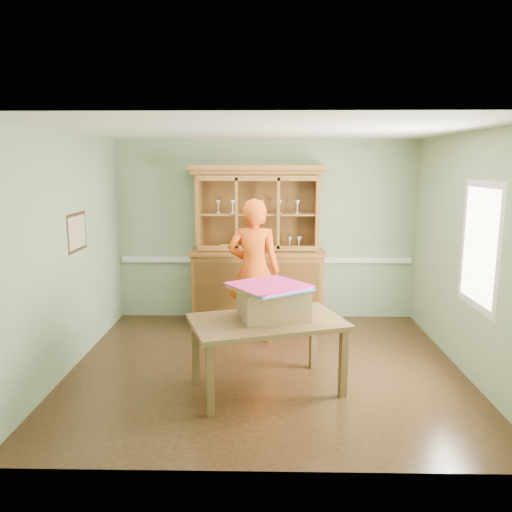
{
  "coord_description": "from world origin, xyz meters",
  "views": [
    {
      "loc": [
        -0.01,
        -5.49,
        2.35
      ],
      "look_at": [
        -0.12,
        0.4,
        1.25
      ],
      "focal_mm": 35.0,
      "sensor_mm": 36.0,
      "label": 1
    }
  ],
  "objects_px": {
    "china_hutch": "(258,269)",
    "dining_table": "(267,328)",
    "cardboard_box": "(273,303)",
    "person": "(254,271)"
  },
  "relations": [
    {
      "from": "dining_table",
      "to": "china_hutch",
      "type": "bearing_deg",
      "value": 75.24
    },
    {
      "from": "cardboard_box",
      "to": "person",
      "type": "bearing_deg",
      "value": 99.29
    },
    {
      "from": "china_hutch",
      "to": "dining_table",
      "type": "relative_size",
      "value": 1.33
    },
    {
      "from": "dining_table",
      "to": "person",
      "type": "bearing_deg",
      "value": 78.37
    },
    {
      "from": "person",
      "to": "dining_table",
      "type": "bearing_deg",
      "value": 103.3
    },
    {
      "from": "china_hutch",
      "to": "dining_table",
      "type": "xyz_separation_m",
      "value": [
        0.14,
        -2.31,
        -0.14
      ]
    },
    {
      "from": "cardboard_box",
      "to": "dining_table",
      "type": "bearing_deg",
      "value": -126.7
    },
    {
      "from": "dining_table",
      "to": "cardboard_box",
      "type": "height_order",
      "value": "cardboard_box"
    },
    {
      "from": "china_hutch",
      "to": "dining_table",
      "type": "bearing_deg",
      "value": -86.56
    },
    {
      "from": "dining_table",
      "to": "person",
      "type": "height_order",
      "value": "person"
    }
  ]
}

